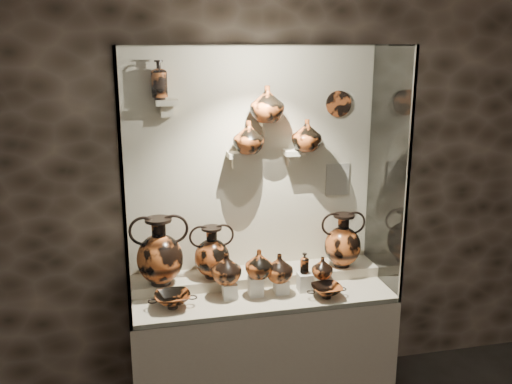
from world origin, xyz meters
TOP-DOWN VIEW (x-y plane):
  - wall_back at (0.00, 2.50)m, footprint 5.00×0.02m
  - plinth at (0.00, 2.18)m, footprint 1.70×0.60m
  - front_tier at (0.00, 2.18)m, footprint 1.68×0.58m
  - rear_tier at (0.00, 2.35)m, footprint 1.70×0.25m
  - back_panel at (0.00, 2.50)m, footprint 1.70×0.03m
  - glass_front at (0.00, 1.88)m, footprint 1.70×0.01m
  - glass_left at (-0.85, 2.18)m, footprint 0.01×0.60m
  - glass_right at (0.85, 2.18)m, footprint 0.01×0.60m
  - glass_top at (0.00, 2.18)m, footprint 1.70×0.60m
  - frame_post_left at (-0.84, 1.89)m, footprint 0.02×0.02m
  - frame_post_right at (0.84, 1.89)m, footprint 0.02×0.02m
  - pedestal_a at (-0.22, 2.13)m, footprint 0.09×0.09m
  - pedestal_b at (-0.05, 2.13)m, footprint 0.09×0.09m
  - pedestal_c at (0.12, 2.13)m, footprint 0.09×0.09m
  - pedestal_d at (0.28, 2.13)m, footprint 0.09×0.09m
  - pedestal_e at (0.42, 2.13)m, footprint 0.09×0.09m
  - bracket_ul at (-0.55, 2.42)m, footprint 0.14×0.12m
  - bracket_ca at (-0.10, 2.42)m, footprint 0.14×0.12m
  - bracket_cb at (0.10, 2.42)m, footprint 0.10×0.12m
  - bracket_cc at (0.28, 2.42)m, footprint 0.14×0.12m
  - amphora_left at (-0.64, 2.29)m, footprint 0.38×0.38m
  - amphora_mid at (-0.30, 2.32)m, footprint 0.34×0.34m
  - amphora_right at (0.61, 2.32)m, footprint 0.32×0.32m
  - jug_a at (-0.24, 2.15)m, footprint 0.25×0.25m
  - jug_b at (-0.03, 2.11)m, footprint 0.19×0.19m
  - jug_c at (0.10, 2.11)m, footprint 0.19×0.19m
  - jug_e at (0.40, 2.12)m, footprint 0.18×0.18m
  - lekythos_small at (0.28, 2.13)m, footprint 0.07×0.07m
  - kylix_left at (-0.59, 2.07)m, footprint 0.31×0.27m
  - kylix_right at (0.38, 2.00)m, footprint 0.28×0.25m
  - lekythos_tall at (-0.59, 2.41)m, footprint 0.12×0.12m
  - ovoid_vase_a at (-0.04, 2.37)m, footprint 0.25×0.25m
  - ovoid_vase_b at (0.08, 2.36)m, footprint 0.26×0.26m
  - ovoid_vase_c at (0.35, 2.37)m, footprint 0.26×0.26m
  - wall_plate at (0.60, 2.47)m, footprint 0.18×0.02m
  - info_placard at (0.61, 2.47)m, footprint 0.17×0.01m

SIDE VIEW (x-z plane):
  - plinth at x=0.00m, z-range 0.00..0.80m
  - front_tier at x=0.00m, z-range 0.80..0.83m
  - rear_tier at x=0.00m, z-range 0.80..0.90m
  - pedestal_e at x=0.42m, z-range 0.83..0.91m
  - pedestal_c at x=0.12m, z-range 0.83..0.92m
  - kylix_right at x=0.38m, z-range 0.83..0.93m
  - pedestal_a at x=-0.22m, z-range 0.83..0.93m
  - kylix_left at x=-0.59m, z-range 0.83..0.94m
  - pedestal_d at x=0.28m, z-range 0.83..0.95m
  - pedestal_b at x=-0.05m, z-range 0.83..0.96m
  - jug_e at x=0.40m, z-range 0.91..1.06m
  - jug_c at x=0.10m, z-range 0.92..1.11m
  - lekythos_small at x=0.28m, z-range 0.95..1.11m
  - jug_a at x=-0.24m, z-range 0.93..1.13m
  - jug_b at x=-0.03m, z-range 0.96..1.15m
  - amphora_mid at x=-0.30m, z-range 0.90..1.25m
  - amphora_right at x=0.61m, z-range 0.90..1.28m
  - amphora_left at x=-0.64m, z-range 0.90..1.35m
  - info_placard at x=0.61m, z-range 1.37..1.60m
  - wall_back at x=0.00m, z-range 0.00..3.20m
  - back_panel at x=0.00m, z-range 0.80..2.40m
  - glass_front at x=0.00m, z-range 0.80..2.40m
  - glass_left at x=-0.85m, z-range 0.80..2.40m
  - glass_right at x=0.85m, z-range 0.80..2.40m
  - frame_post_left at x=-0.84m, z-range 0.80..2.40m
  - frame_post_right at x=0.84m, z-range 0.80..2.40m
  - bracket_ca at x=-0.10m, z-range 1.68..1.72m
  - bracket_cc at x=0.28m, z-range 1.68..1.72m
  - ovoid_vase_c at x=0.35m, z-range 1.72..1.92m
  - ovoid_vase_a at x=-0.04m, z-range 1.72..1.93m
  - bracket_cb at x=0.10m, z-range 1.88..1.92m
  - wall_plate at x=0.60m, z-range 1.92..2.10m
  - ovoid_vase_b at x=0.08m, z-range 1.92..2.15m
  - bracket_ul at x=-0.55m, z-range 2.03..2.07m
  - lekythos_tall at x=-0.59m, z-range 2.07..2.34m
  - glass_top at x=0.00m, z-range 2.39..2.40m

